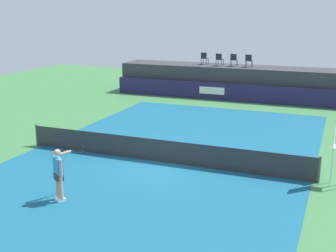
{
  "coord_description": "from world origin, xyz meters",
  "views": [
    {
      "loc": [
        6.73,
        -15.99,
        6.07
      ],
      "look_at": [
        -0.48,
        2.0,
        1.0
      ],
      "focal_mm": 47.4,
      "sensor_mm": 36.0,
      "label": 1
    }
  ],
  "objects_px": {
    "spectator_chair_left": "(219,59)",
    "net_post_near": "(37,135)",
    "tennis_player": "(59,173)",
    "spectator_chair_center": "(234,59)",
    "tennis_ball": "(208,118)",
    "spectator_chair_far_left": "(204,58)",
    "spectator_chair_right": "(249,60)",
    "net_post_far": "(319,170)"
  },
  "relations": [
    {
      "from": "spectator_chair_left",
      "to": "net_post_near",
      "type": "xyz_separation_m",
      "value": [
        -4.49,
        -14.97,
        -2.19
      ]
    },
    {
      "from": "tennis_player",
      "to": "spectator_chair_center",
      "type": "bearing_deg",
      "value": 87.43
    },
    {
      "from": "spectator_chair_left",
      "to": "net_post_near",
      "type": "distance_m",
      "value": 15.78
    },
    {
      "from": "net_post_near",
      "to": "spectator_chair_left",
      "type": "bearing_deg",
      "value": 73.31
    },
    {
      "from": "net_post_near",
      "to": "tennis_ball",
      "type": "relative_size",
      "value": 14.71
    },
    {
      "from": "spectator_chair_far_left",
      "to": "net_post_near",
      "type": "height_order",
      "value": "spectator_chair_far_left"
    },
    {
      "from": "tennis_player",
      "to": "tennis_ball",
      "type": "xyz_separation_m",
      "value": [
        1.19,
        12.81,
        -0.92
      ]
    },
    {
      "from": "spectator_chair_left",
      "to": "tennis_player",
      "type": "relative_size",
      "value": 0.5
    },
    {
      "from": "spectator_chair_left",
      "to": "spectator_chair_right",
      "type": "relative_size",
      "value": 1.0
    },
    {
      "from": "spectator_chair_left",
      "to": "tennis_ball",
      "type": "distance_m",
      "value": 7.52
    },
    {
      "from": "spectator_chair_far_left",
      "to": "net_post_near",
      "type": "distance_m",
      "value": 15.83
    },
    {
      "from": "tennis_player",
      "to": "net_post_near",
      "type": "bearing_deg",
      "value": 134.22
    },
    {
      "from": "net_post_near",
      "to": "spectator_chair_far_left",
      "type": "bearing_deg",
      "value": 78.01
    },
    {
      "from": "spectator_chair_left",
      "to": "tennis_ball",
      "type": "bearing_deg",
      "value": -79.21
    },
    {
      "from": "spectator_chair_right",
      "to": "net_post_far",
      "type": "relative_size",
      "value": 0.89
    },
    {
      "from": "spectator_chair_far_left",
      "to": "spectator_chair_right",
      "type": "xyz_separation_m",
      "value": [
        3.35,
        -0.32,
        0.0
      ]
    },
    {
      "from": "tennis_player",
      "to": "tennis_ball",
      "type": "height_order",
      "value": "tennis_player"
    },
    {
      "from": "spectator_chair_left",
      "to": "spectator_chair_center",
      "type": "height_order",
      "value": "same"
    },
    {
      "from": "spectator_chair_far_left",
      "to": "tennis_ball",
      "type": "relative_size",
      "value": 13.06
    },
    {
      "from": "spectator_chair_far_left",
      "to": "spectator_chair_center",
      "type": "relative_size",
      "value": 1.0
    },
    {
      "from": "net_post_near",
      "to": "net_post_far",
      "type": "relative_size",
      "value": 1.0
    },
    {
      "from": "net_post_far",
      "to": "tennis_ball",
      "type": "height_order",
      "value": "net_post_far"
    },
    {
      "from": "net_post_far",
      "to": "net_post_near",
      "type": "bearing_deg",
      "value": 180.0
    },
    {
      "from": "spectator_chair_right",
      "to": "net_post_far",
      "type": "distance_m",
      "value": 16.24
    },
    {
      "from": "spectator_chair_far_left",
      "to": "tennis_ball",
      "type": "bearing_deg",
      "value": -70.68
    },
    {
      "from": "net_post_far",
      "to": "tennis_player",
      "type": "bearing_deg",
      "value": -148.64
    },
    {
      "from": "spectator_chair_right",
      "to": "net_post_near",
      "type": "relative_size",
      "value": 0.89
    },
    {
      "from": "spectator_chair_center",
      "to": "net_post_near",
      "type": "height_order",
      "value": "spectator_chair_center"
    },
    {
      "from": "tennis_player",
      "to": "tennis_ball",
      "type": "bearing_deg",
      "value": 84.69
    },
    {
      "from": "net_post_near",
      "to": "spectator_chair_center",
      "type": "bearing_deg",
      "value": 69.98
    },
    {
      "from": "net_post_near",
      "to": "tennis_player",
      "type": "height_order",
      "value": "tennis_player"
    },
    {
      "from": "tennis_ball",
      "to": "tennis_player",
      "type": "bearing_deg",
      "value": -95.31
    },
    {
      "from": "spectator_chair_right",
      "to": "tennis_ball",
      "type": "distance_m",
      "value": 7.48
    },
    {
      "from": "spectator_chair_left",
      "to": "tennis_player",
      "type": "xyz_separation_m",
      "value": [
        0.13,
        -19.71,
        -1.73
      ]
    },
    {
      "from": "spectator_chair_far_left",
      "to": "net_post_near",
      "type": "bearing_deg",
      "value": -101.99
    },
    {
      "from": "net_post_far",
      "to": "tennis_ball",
      "type": "xyz_separation_m",
      "value": [
        -6.59,
        8.06,
        -0.46
      ]
    },
    {
      "from": "spectator_chair_left",
      "to": "net_post_far",
      "type": "relative_size",
      "value": 0.89
    },
    {
      "from": "spectator_chair_center",
      "to": "net_post_far",
      "type": "xyz_separation_m",
      "value": [
        6.89,
        -15.12,
        -2.19
      ]
    },
    {
      "from": "net_post_near",
      "to": "tennis_player",
      "type": "bearing_deg",
      "value": -45.78
    },
    {
      "from": "spectator_chair_right",
      "to": "net_post_far",
      "type": "xyz_separation_m",
      "value": [
        5.8,
        -15.01,
        -2.19
      ]
    },
    {
      "from": "spectator_chair_right",
      "to": "tennis_player",
      "type": "xyz_separation_m",
      "value": [
        -1.99,
        -19.76,
        -1.73
      ]
    },
    {
      "from": "spectator_chair_far_left",
      "to": "spectator_chair_center",
      "type": "height_order",
      "value": "same"
    }
  ]
}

